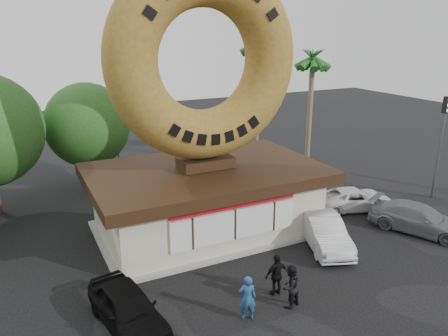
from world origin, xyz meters
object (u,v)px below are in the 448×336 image
car_silver (324,232)px  car_white (354,199)px  street_lamp (118,112)px  traffic_signal (442,135)px  person_center (290,286)px  giant_donut (204,60)px  person_right (277,275)px  car_grey (419,219)px  car_black (128,308)px  person_left (247,298)px  donut_shop (206,197)px

car_silver → car_white: size_ratio=1.02×
car_silver → street_lamp: bearing=133.1°
traffic_signal → person_center: traffic_signal is taller
person_center → car_white: 10.32m
giant_donut → person_center: 10.42m
person_right → street_lamp: bearing=-81.8°
car_silver → car_white: (4.33, 2.75, -0.13)m
car_white → car_silver: bearing=138.7°
traffic_signal → car_grey: size_ratio=1.27×
person_center → car_black: 5.77m
person_right → car_white: bearing=-147.4°
person_left → car_black: person_left is taller
street_lamp → car_silver: 15.71m
person_right → car_black: bearing=-5.3°
traffic_signal → person_left: 16.74m
donut_shop → street_lamp: street_lamp is taller
person_left → car_white: 11.75m
street_lamp → traffic_signal: (15.86, -12.01, -0.61)m
car_black → person_left: bearing=-29.9°
street_lamp → car_silver: size_ratio=1.82×
car_grey → car_black: bearing=156.8°
person_center → person_right: bearing=-106.3°
car_white → donut_shop: bearing=97.9°
person_right → car_grey: size_ratio=0.35×
giant_donut → car_black: bearing=-133.9°
car_grey → traffic_signal: bearing=6.0°
person_center → car_white: person_center is taller
person_left → person_right: (1.72, 0.80, -0.01)m
car_silver → car_white: 5.13m
donut_shop → giant_donut: (0.00, 0.02, 6.59)m
street_lamp → traffic_signal: bearing=-37.1°
street_lamp → car_black: size_ratio=1.92×
traffic_signal → person_center: size_ratio=3.63×
person_center → car_white: (8.42, 5.95, -0.24)m
traffic_signal → car_black: 20.07m
traffic_signal → car_silver: size_ratio=1.38×
person_center → car_white: bearing=-162.0°
car_silver → person_left: bearing=-131.9°
car_black → car_white: (13.99, 4.44, -0.11)m
car_grey → car_white: car_grey is taller
person_center → person_right: (-0.01, 0.85, 0.00)m
person_left → car_black: (-3.84, 1.45, -0.14)m
street_lamp → person_right: street_lamp is taller
car_black → car_white: 14.68m
giant_donut → car_black: (-5.47, -5.70, -7.65)m
donut_shop → giant_donut: giant_donut is taller
giant_donut → car_white: size_ratio=2.12×
car_silver → donut_shop: bearing=156.2°
car_black → traffic_signal: bearing=1.6°
car_black → giant_donut: bearing=37.0°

